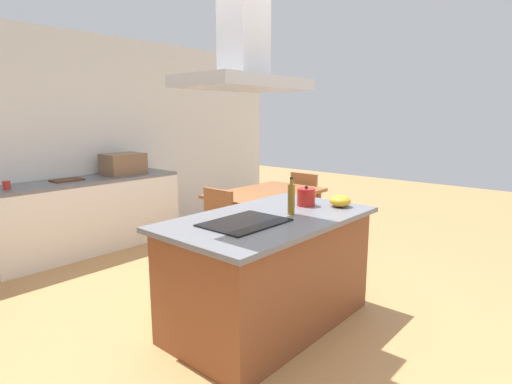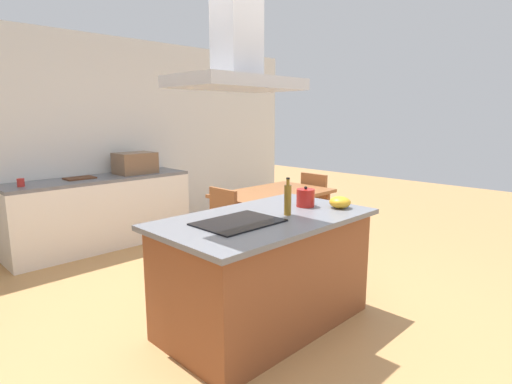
% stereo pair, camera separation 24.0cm
% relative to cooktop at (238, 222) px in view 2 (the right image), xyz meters
% --- Properties ---
extents(ground, '(16.00, 16.00, 0.00)m').
position_rel_cooktop_xyz_m(ground, '(0.28, 1.50, -0.91)').
color(ground, tan).
extents(wall_back, '(7.20, 0.10, 2.70)m').
position_rel_cooktop_xyz_m(wall_back, '(0.28, 3.25, 0.44)').
color(wall_back, white).
rests_on(wall_back, ground).
extents(kitchen_island, '(1.73, 1.00, 0.90)m').
position_rel_cooktop_xyz_m(kitchen_island, '(0.28, 0.00, -0.45)').
color(kitchen_island, brown).
rests_on(kitchen_island, ground).
extents(cooktop, '(0.60, 0.44, 0.01)m').
position_rel_cooktop_xyz_m(cooktop, '(0.00, 0.00, 0.00)').
color(cooktop, black).
rests_on(cooktop, kitchen_island).
extents(tea_kettle, '(0.21, 0.16, 0.18)m').
position_rel_cooktop_xyz_m(tea_kettle, '(0.78, -0.00, 0.07)').
color(tea_kettle, '#B21E19').
rests_on(tea_kettle, kitchen_island).
extents(olive_oil_bottle, '(0.06, 0.06, 0.30)m').
position_rel_cooktop_xyz_m(olive_oil_bottle, '(0.44, -0.09, 0.12)').
color(olive_oil_bottle, olive).
rests_on(olive_oil_bottle, kitchen_island).
extents(mixing_bowl, '(0.18, 0.18, 0.10)m').
position_rel_cooktop_xyz_m(mixing_bowl, '(0.94, -0.24, 0.04)').
color(mixing_bowl, gold).
rests_on(mixing_bowl, kitchen_island).
extents(back_counter, '(2.27, 0.62, 0.90)m').
position_rel_cooktop_xyz_m(back_counter, '(0.26, 2.88, -0.46)').
color(back_counter, white).
rests_on(back_counter, ground).
extents(countertop_microwave, '(0.50, 0.38, 0.28)m').
position_rel_cooktop_xyz_m(countertop_microwave, '(0.76, 2.88, 0.13)').
color(countertop_microwave, brown).
rests_on(countertop_microwave, back_counter).
extents(coffee_mug_red, '(0.08, 0.08, 0.09)m').
position_rel_cooktop_xyz_m(coffee_mug_red, '(-0.65, 2.83, 0.04)').
color(coffee_mug_red, red).
rests_on(coffee_mug_red, back_counter).
extents(cutting_board, '(0.34, 0.24, 0.02)m').
position_rel_cooktop_xyz_m(cutting_board, '(0.03, 2.93, 0.00)').
color(cutting_board, '#59331E').
rests_on(cutting_board, back_counter).
extents(dining_table, '(1.40, 0.90, 0.75)m').
position_rel_cooktop_xyz_m(dining_table, '(1.68, 1.20, -0.24)').
color(dining_table, '#995B33').
rests_on(dining_table, ground).
extents(chair_at_left_end, '(0.42, 0.42, 0.89)m').
position_rel_cooktop_xyz_m(chair_at_left_end, '(0.76, 1.20, -0.40)').
color(chair_at_left_end, brown).
rests_on(chair_at_left_end, ground).
extents(chair_at_right_end, '(0.42, 0.42, 0.89)m').
position_rel_cooktop_xyz_m(chair_at_right_end, '(2.59, 1.20, -0.40)').
color(chair_at_right_end, brown).
rests_on(chair_at_right_end, ground).
extents(range_hood, '(0.90, 0.55, 0.78)m').
position_rel_cooktop_xyz_m(range_hood, '(0.00, 0.00, 1.20)').
color(range_hood, '#ADADB2').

